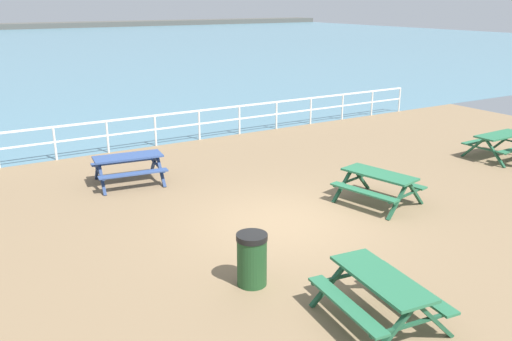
{
  "coord_description": "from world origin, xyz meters",
  "views": [
    {
      "loc": [
        -6.32,
        -9.23,
        4.76
      ],
      "look_at": [
        0.16,
        1.43,
        0.8
      ],
      "focal_mm": 37.7,
      "sensor_mm": 36.0,
      "label": 1
    }
  ],
  "objects_px": {
    "picnic_table_near_left": "(500,140)",
    "picnic_table_near_right": "(381,288)",
    "litter_bin": "(252,259)",
    "picnic_table_mid_centre": "(379,181)",
    "picnic_table_far_right": "(128,162)"
  },
  "relations": [
    {
      "from": "picnic_table_near_right",
      "to": "litter_bin",
      "type": "bearing_deg",
      "value": 35.31
    },
    {
      "from": "picnic_table_mid_centre",
      "to": "litter_bin",
      "type": "height_order",
      "value": "litter_bin"
    },
    {
      "from": "picnic_table_near_left",
      "to": "litter_bin",
      "type": "distance_m",
      "value": 11.05
    },
    {
      "from": "picnic_table_near_left",
      "to": "picnic_table_mid_centre",
      "type": "xyz_separation_m",
      "value": [
        -6.04,
        -0.95,
        0.0
      ]
    },
    {
      "from": "picnic_table_near_left",
      "to": "picnic_table_near_right",
      "type": "relative_size",
      "value": 0.94
    },
    {
      "from": "picnic_table_near_left",
      "to": "picnic_table_far_right",
      "type": "distance_m",
      "value": 11.36
    },
    {
      "from": "picnic_table_near_right",
      "to": "litter_bin",
      "type": "xyz_separation_m",
      "value": [
        -1.09,
        2.0,
        -0.1
      ]
    },
    {
      "from": "picnic_table_near_left",
      "to": "picnic_table_near_right",
      "type": "distance_m",
      "value": 10.72
    },
    {
      "from": "picnic_table_far_right",
      "to": "litter_bin",
      "type": "distance_m",
      "value": 6.43
    },
    {
      "from": "picnic_table_near_left",
      "to": "picnic_table_far_right",
      "type": "relative_size",
      "value": 0.93
    },
    {
      "from": "picnic_table_mid_centre",
      "to": "litter_bin",
      "type": "distance_m",
      "value": 4.99
    },
    {
      "from": "picnic_table_near_left",
      "to": "picnic_table_near_right",
      "type": "xyz_separation_m",
      "value": [
        -9.61,
        -4.74,
        0.0
      ]
    },
    {
      "from": "picnic_table_near_left",
      "to": "litter_bin",
      "type": "bearing_deg",
      "value": -167.28
    },
    {
      "from": "picnic_table_near_left",
      "to": "picnic_table_far_right",
      "type": "bearing_deg",
      "value": 159.43
    },
    {
      "from": "litter_bin",
      "to": "picnic_table_mid_centre",
      "type": "bearing_deg",
      "value": 20.91
    }
  ]
}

